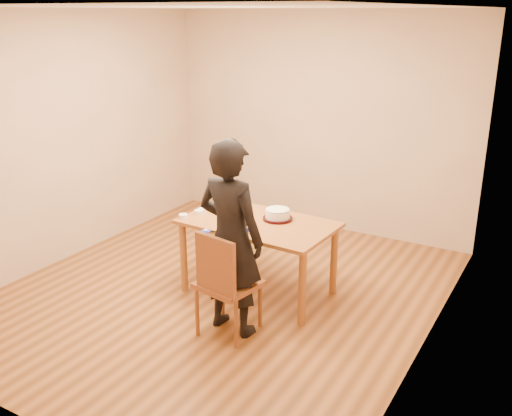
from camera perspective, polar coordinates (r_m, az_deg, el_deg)
The scene contains 16 objects.
room_shell at distance 5.58m, azimuth -1.86°, elevation 5.43°, with size 4.00×4.50×2.70m.
dining_table at distance 5.50m, azimuth 0.26°, elevation -1.53°, with size 1.45×0.86×0.04m, color brown.
dining_chair at distance 4.93m, azimuth -2.76°, elevation -7.62°, with size 0.46×0.46×0.04m, color brown.
cake_plate at distance 5.54m, azimuth 2.17°, elevation -1.06°, with size 0.29×0.29×0.02m, color red.
cake at distance 5.53m, azimuth 2.18°, elevation -0.58°, with size 0.24×0.24×0.08m, color white.
frosting_dome at distance 5.51m, azimuth 2.19°, elevation -0.08°, with size 0.23×0.23×0.03m, color white.
frosting_tub at distance 5.22m, azimuth -0.89°, elevation -2.04°, with size 0.09×0.09×0.08m, color white.
frosting_lid at distance 5.26m, azimuth -5.06°, elevation -2.32°, with size 0.09×0.09×0.01m, color #1B2BB3.
frosting_dollop at distance 5.26m, azimuth -5.06°, elevation -2.19°, with size 0.04×0.04×0.02m, color white.
ramekin_green at distance 5.62m, azimuth -7.30°, elevation -0.82°, with size 0.09×0.09×0.04m, color white.
ramekin_yellow at distance 5.76m, azimuth -5.43°, elevation -0.24°, with size 0.09×0.09×0.04m, color white.
ramekin_multi at distance 5.71m, azimuth -5.75°, elevation -0.41°, with size 0.09×0.09×0.04m, color white.
candy_box_pink at distance 5.97m, azimuth -3.38°, elevation 0.42°, with size 0.14×0.07×0.02m, color #DC339B.
candy_box_green at distance 5.97m, azimuth -3.40°, elevation 0.63°, with size 0.14×0.07×0.02m, color green.
spatula at distance 5.25m, azimuth -3.97°, elevation -2.36°, with size 0.14×0.01×0.01m, color black.
person at distance 4.80m, azimuth -2.54°, elevation -3.04°, with size 0.63×0.41×1.72m, color black.
Camera 1 is at (2.89, -4.25, 2.66)m, focal length 40.00 mm.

